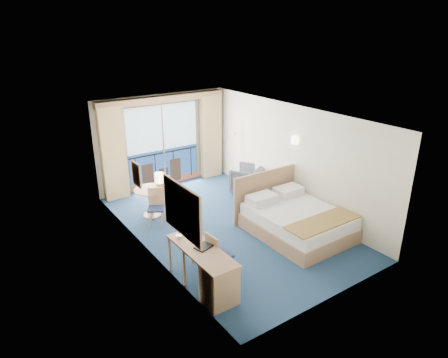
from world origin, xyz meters
TOP-DOWN VIEW (x-y plane):
  - floor at (0.00, 0.00)m, footprint 6.50×6.50m
  - room_walls at (0.00, 0.00)m, footprint 4.04×6.54m
  - balcony_door at (-0.01, 3.22)m, footprint 2.36×0.03m
  - curtain_left at (-1.55, 3.07)m, footprint 0.65×0.22m
  - curtain_right at (1.55, 3.07)m, footprint 0.65×0.22m
  - pelmet at (0.00, 3.10)m, footprint 3.80×0.25m
  - mirror at (-1.97, -1.50)m, footprint 0.05×1.25m
  - wall_print at (-1.97, 0.45)m, footprint 0.04×0.42m
  - sconce_left at (-1.94, -0.60)m, footprint 0.18×0.18m
  - sconce_right at (1.94, -0.15)m, footprint 0.18×0.18m
  - bed at (1.10, -1.16)m, footprint 1.92×2.28m
  - nightstand at (1.77, 0.31)m, footprint 0.42×0.40m
  - phone at (1.79, 0.28)m, footprint 0.18×0.15m
  - armchair at (1.65, 1.30)m, footprint 1.18×1.19m
  - floor_lamp at (1.79, 2.19)m, footprint 0.22×0.22m
  - desk at (-1.71, -2.12)m, footprint 0.57×1.65m
  - desk_chair at (-1.33, -1.58)m, footprint 0.43×0.42m
  - folder at (-1.64, -1.63)m, footprint 0.35×0.30m
  - desk_lamp at (-1.83, -1.06)m, footprint 0.13×0.13m
  - round_table at (-1.23, 1.52)m, footprint 0.81×0.81m
  - table_chair_a at (-0.80, 1.47)m, footprint 0.61×0.60m
  - table_chair_b at (-1.30, 1.07)m, footprint 0.53×0.53m

SIDE VIEW (x-z plane):
  - floor at x=0.00m, z-range 0.00..0.00m
  - nightstand at x=1.77m, z-range 0.00..0.56m
  - bed at x=1.10m, z-range -0.27..0.94m
  - armchair at x=1.65m, z-range 0.00..0.79m
  - desk at x=-1.71m, z-range 0.04..0.81m
  - table_chair_b at x=-1.30m, z-range 0.06..0.94m
  - desk_chair at x=-1.33m, z-range 0.06..0.98m
  - round_table at x=-1.23m, z-range 0.19..0.91m
  - phone at x=1.79m, z-range 0.56..0.63m
  - table_chair_a at x=-0.80m, z-range 0.07..1.16m
  - folder at x=-1.64m, z-range 0.77..0.80m
  - desk_lamp at x=-1.83m, z-range 0.89..1.37m
  - balcony_door at x=-0.01m, z-range -0.12..2.40m
  - floor_lamp at x=1.79m, z-range 0.41..2.00m
  - curtain_left at x=-1.55m, z-range 0.00..2.55m
  - curtain_right at x=1.55m, z-range 0.00..2.55m
  - mirror at x=-1.97m, z-range 1.08..2.03m
  - wall_print at x=-1.97m, z-range 1.34..1.86m
  - room_walls at x=0.00m, z-range 0.42..3.14m
  - sconce_left at x=-1.94m, z-range 1.76..1.94m
  - sconce_right at x=1.94m, z-range 1.76..1.94m
  - pelmet at x=0.00m, z-range 2.49..2.67m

